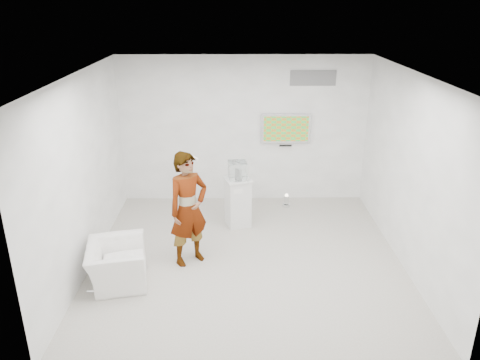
{
  "coord_description": "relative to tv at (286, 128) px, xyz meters",
  "views": [
    {
      "loc": [
        -0.18,
        -6.71,
        4.0
      ],
      "look_at": [
        -0.1,
        0.6,
        1.15
      ],
      "focal_mm": 35.0,
      "sensor_mm": 36.0,
      "label": 1
    }
  ],
  "objects": [
    {
      "name": "wii_remote",
      "position": [
        -1.65,
        -2.24,
        0.12
      ],
      "size": [
        0.11,
        0.14,
        0.04
      ],
      "primitive_type": "cube",
      "rotation": [
        0.0,
        0.0,
        0.59
      ],
      "color": "silver",
      "rests_on": "person"
    },
    {
      "name": "floor_uplight",
      "position": [
        0.02,
        -0.39,
        -1.42
      ],
      "size": [
        0.19,
        0.19,
        0.26
      ],
      "primitive_type": "cylinder",
      "rotation": [
        0.0,
        0.0,
        -0.15
      ],
      "color": "silver",
      "rests_on": "room"
    },
    {
      "name": "logo_decal",
      "position": [
        0.5,
        0.04,
        1.0
      ],
      "size": [
        0.9,
        0.02,
        0.3
      ],
      "primitive_type": "cube",
      "color": "slate",
      "rests_on": "room"
    },
    {
      "name": "vitrine",
      "position": [
        -0.98,
        -1.21,
        -0.46
      ],
      "size": [
        0.37,
        0.37,
        0.32
      ],
      "primitive_type": "cube",
      "rotation": [
        0.0,
        0.0,
        0.15
      ],
      "color": "silver",
      "rests_on": "pedestal"
    },
    {
      "name": "pedestal",
      "position": [
        -0.98,
        -1.21,
        -1.08
      ],
      "size": [
        0.57,
        0.57,
        0.93
      ],
      "primitive_type": "cube",
      "rotation": [
        0.0,
        0.0,
        0.3
      ],
      "color": "silver",
      "rests_on": "room"
    },
    {
      "name": "room",
      "position": [
        -0.85,
        -2.45,
        -0.05
      ],
      "size": [
        5.01,
        5.01,
        3.0
      ],
      "color": "beige",
      "rests_on": "ground"
    },
    {
      "name": "console",
      "position": [
        -0.98,
        -1.21,
        -0.51
      ],
      "size": [
        0.12,
        0.16,
        0.21
      ],
      "primitive_type": "cube",
      "rotation": [
        0.0,
        0.0,
        0.54
      ],
      "color": "silver",
      "rests_on": "pedestal"
    },
    {
      "name": "armchair",
      "position": [
        -2.8,
        -3.1,
        -1.24
      ],
      "size": [
        1.0,
        1.09,
        0.62
      ],
      "primitive_type": "imported",
      "rotation": [
        0.0,
        0.0,
        1.76
      ],
      "color": "white",
      "rests_on": "room"
    },
    {
      "name": "tv",
      "position": [
        0.0,
        0.0,
        0.0
      ],
      "size": [
        1.0,
        0.08,
        0.6
      ],
      "primitive_type": "cube",
      "color": "silver",
      "rests_on": "room"
    },
    {
      "name": "person",
      "position": [
        -1.76,
        -2.51,
        -0.62
      ],
      "size": [
        0.81,
        0.76,
        1.86
      ],
      "primitive_type": "imported",
      "rotation": [
        0.0,
        0.0,
        0.64
      ],
      "color": "white",
      "rests_on": "room"
    }
  ]
}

